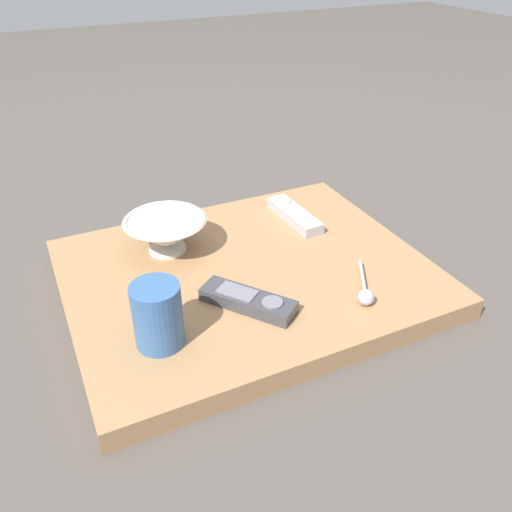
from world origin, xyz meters
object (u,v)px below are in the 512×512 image
at_px(tv_remote_near, 294,215).
at_px(tv_remote_far, 248,301).
at_px(cereal_bowl, 166,233).
at_px(teaspoon, 366,294).
at_px(coffee_mug, 158,315).

height_order(tv_remote_near, tv_remote_far, same).
height_order(cereal_bowl, tv_remote_near, cereal_bowl).
bearing_deg(teaspoon, tv_remote_far, -21.21).
distance_m(coffee_mug, tv_remote_near, 0.45).
xyz_separation_m(coffee_mug, tv_remote_near, (-0.37, -0.25, -0.04)).
bearing_deg(tv_remote_near, teaspoon, 84.36).
height_order(coffee_mug, teaspoon, coffee_mug).
relative_size(teaspoon, tv_remote_far, 0.70).
bearing_deg(cereal_bowl, teaspoon, 130.33).
bearing_deg(tv_remote_far, teaspoon, 158.79).
distance_m(coffee_mug, teaspoon, 0.35).
xyz_separation_m(cereal_bowl, tv_remote_near, (-0.28, -0.00, -0.03)).
xyz_separation_m(teaspoon, tv_remote_far, (0.18, -0.07, -0.00)).
xyz_separation_m(cereal_bowl, teaspoon, (-0.25, 0.30, -0.03)).
bearing_deg(cereal_bowl, tv_remote_near, -179.23).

